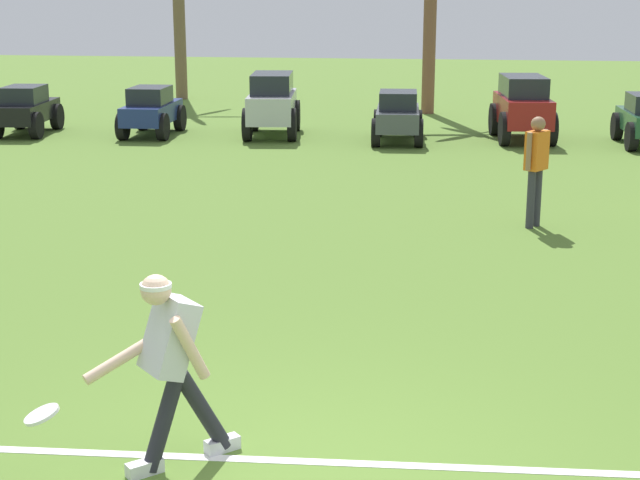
% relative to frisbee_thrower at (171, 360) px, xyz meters
% --- Properties ---
extents(field_line_paint, '(25.96, 1.36, 0.01)m').
position_rel_frisbee_thrower_xyz_m(field_line_paint, '(0.88, 0.17, -0.80)').
color(field_line_paint, white).
rests_on(field_line_paint, ground_plane).
extents(frisbee_thrower, '(0.98, 0.67, 1.43)m').
position_rel_frisbee_thrower_xyz_m(frisbee_thrower, '(0.00, 0.00, 0.00)').
color(frisbee_thrower, '#23232D').
rests_on(frisbee_thrower, ground_plane).
extents(frisbee_in_flight, '(0.31, 0.31, 0.11)m').
position_rel_frisbee_thrower_xyz_m(frisbee_in_flight, '(-0.77, -0.44, -0.26)').
color(frisbee_in_flight, white).
extents(teammate_near_sideline, '(0.36, 0.45, 1.56)m').
position_rel_frisbee_thrower_xyz_m(teammate_near_sideline, '(3.06, 7.57, 0.14)').
color(teammate_near_sideline, '#33333D').
rests_on(teammate_near_sideline, ground_plane).
extents(parked_car_slot_a, '(1.27, 2.27, 1.10)m').
position_rel_frisbee_thrower_xyz_m(parked_car_slot_a, '(-7.74, 15.10, -0.24)').
color(parked_car_slot_a, black).
rests_on(parked_car_slot_a, ground_plane).
extents(parked_car_slot_b, '(1.13, 2.22, 1.10)m').
position_rel_frisbee_thrower_xyz_m(parked_car_slot_b, '(-4.85, 15.29, -0.24)').
color(parked_car_slot_b, navy).
rests_on(parked_car_slot_b, ground_plane).
extents(parked_car_slot_c, '(1.39, 2.44, 1.40)m').
position_rel_frisbee_thrower_xyz_m(parked_car_slot_c, '(-2.13, 15.58, -0.06)').
color(parked_car_slot_c, '#B7BABF').
rests_on(parked_car_slot_c, ground_plane).
extents(parked_car_slot_d, '(1.18, 2.24, 1.10)m').
position_rel_frisbee_thrower_xyz_m(parked_car_slot_d, '(0.72, 15.09, -0.24)').
color(parked_car_slot_d, '#474C51').
rests_on(parked_car_slot_d, ground_plane).
extents(parked_car_slot_e, '(1.38, 2.43, 1.40)m').
position_rel_frisbee_thrower_xyz_m(parked_car_slot_e, '(3.40, 15.65, -0.06)').
color(parked_car_slot_e, maroon).
rests_on(parked_car_slot_e, ground_plane).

